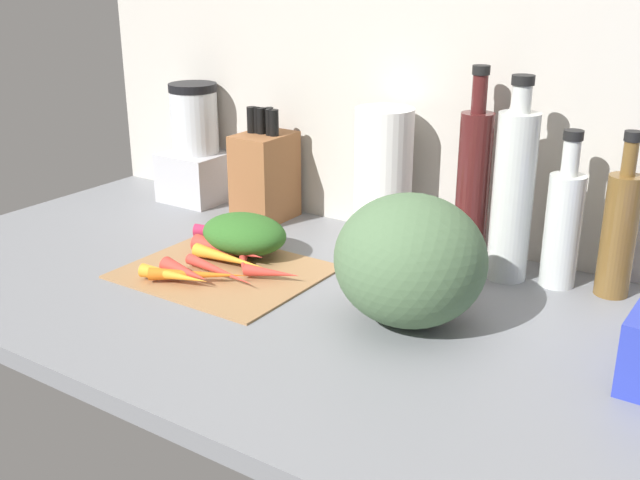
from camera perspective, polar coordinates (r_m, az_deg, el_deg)
ground_plane at (r=128.67cm, az=0.28°, el=-5.19°), size 170.00×80.00×3.00cm
wall_back at (r=151.59cm, az=8.54°, el=11.03°), size 170.00×3.00×60.00cm
cutting_board at (r=140.46cm, az=-7.08°, el=-2.24°), size 34.01×28.72×0.80cm
carrot_0 at (r=141.22cm, az=-6.82°, el=-1.37°), size 16.05×2.54×2.54cm
carrot_1 at (r=135.06cm, az=-9.08°, el=-2.58°), size 15.98×11.05×2.31cm
carrot_2 at (r=135.74cm, az=-10.01°, el=-2.36°), size 11.09×4.15×2.98cm
carrot_3 at (r=143.77cm, az=-6.81°, el=-0.75°), size 15.75×4.50×3.55cm
carrot_4 at (r=134.51cm, az=-3.60°, el=-2.47°), size 10.28×5.23×2.23cm
carrot_5 at (r=153.69cm, az=-6.41°, el=0.50°), size 16.59×8.48×2.67cm
carrot_6 at (r=139.78cm, az=-5.75°, el=-1.67°), size 8.18×9.38×2.03cm
carrot_7 at (r=136.40cm, az=-7.51°, el=-2.32°), size 17.19×4.78×2.04cm
carrot_8 at (r=135.10cm, az=-10.84°, el=-2.64°), size 13.49×5.01×2.50cm
carrot_greens_pile at (r=146.27cm, az=-5.68°, el=0.47°), size 17.40×13.38×7.36cm
winter_squash at (r=118.04cm, az=6.74°, el=-1.51°), size 23.81×23.00×20.65cm
knife_block at (r=165.69cm, az=-4.14°, el=4.89°), size 9.90×13.09×24.39cm
blender_appliance at (r=180.83cm, az=-9.23°, el=6.58°), size 14.35×14.35×27.34cm
paper_towel_roll at (r=149.84cm, az=4.73°, el=4.65°), size 11.37×11.37×27.24cm
bottle_0 at (r=143.31cm, az=11.36°, el=4.21°), size 6.09×6.09×36.37cm
bottle_1 at (r=136.13cm, az=14.21°, el=3.40°), size 7.10×7.10×35.94cm
bottle_2 at (r=136.93cm, az=17.69°, el=1.09°), size 6.17×6.17×27.46cm
bottle_3 at (r=135.88cm, az=21.44°, el=0.59°), size 5.72×5.72×28.20cm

